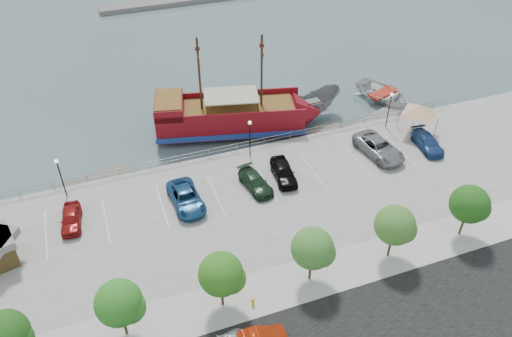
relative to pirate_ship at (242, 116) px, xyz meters
name	(u,v)px	position (x,y,z in m)	size (l,w,h in m)	color
ground	(273,204)	(-1.25, -12.59, -1.99)	(160.00, 160.00, 0.00)	#455759
sidewalk	(321,275)	(-1.25, -22.59, -0.98)	(100.00, 4.00, 0.05)	beige
seawall_railing	(246,145)	(-1.25, -4.79, -0.46)	(50.00, 0.06, 1.00)	slate
pirate_ship	(242,116)	(0.00, 0.00, 0.00)	(19.20, 9.29, 11.89)	maroon
patrol_boat	(312,107)	(8.50, -0.21, -0.51)	(2.88, 7.67, 2.97)	slate
speedboat	(383,95)	(18.48, 0.47, -1.21)	(5.39, 7.55, 1.56)	silver
dock_west	(97,179)	(-16.41, -3.39, -1.80)	(6.79, 1.94, 0.39)	#696258
dock_mid	(317,132)	(7.66, -3.39, -1.81)	(6.46, 1.85, 0.37)	slate
dock_east	(378,119)	(15.57, -3.39, -1.78)	(7.47, 2.13, 0.43)	gray
canopy_tent	(421,106)	(17.21, -8.09, 2.36)	(4.98, 4.98, 3.85)	slate
fire_hydrant	(253,302)	(-7.18, -23.39, -0.63)	(0.23, 0.23, 0.66)	#EBAD05
lamp_post_left	(59,171)	(-19.25, -6.09, 1.95)	(0.36, 0.36, 4.28)	black
lamp_post_mid	(250,133)	(-1.25, -6.09, 1.95)	(0.36, 0.36, 4.28)	black
lamp_post_right	(390,104)	(14.75, -6.09, 1.95)	(0.36, 0.36, 4.28)	black
tree_a	(7,336)	(-23.10, -22.66, 2.31)	(3.30, 3.20, 5.00)	#473321
tree_b	(121,304)	(-16.10, -22.66, 2.31)	(3.30, 3.20, 5.00)	#473321
tree_c	(223,275)	(-9.10, -22.66, 2.31)	(3.30, 3.20, 5.00)	#473321
tree_d	(315,249)	(-2.10, -22.66, 2.31)	(3.30, 3.20, 5.00)	#473321
tree_e	(397,226)	(4.90, -22.66, 2.31)	(3.30, 3.20, 5.00)	#473321
tree_f	(471,205)	(11.90, -22.66, 2.31)	(3.30, 3.20, 5.00)	#473321
parked_car_a	(71,218)	(-19.03, -10.07, -0.30)	(1.64, 4.07, 1.39)	maroon
parked_car_c	(186,198)	(-9.09, -10.98, -0.23)	(2.52, 5.46, 1.52)	navy
parked_car_d	(256,182)	(-2.42, -10.93, -0.33)	(1.87, 4.59, 1.33)	#18321E
parked_car_e	(284,172)	(0.61, -10.51, -0.20)	(1.86, 4.63, 1.58)	black
parked_car_g	(379,148)	(11.23, -10.28, -0.15)	(2.78, 6.03, 1.68)	gray
parked_car_h	(427,142)	(16.59, -11.02, -0.30)	(1.93, 4.74, 1.38)	navy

